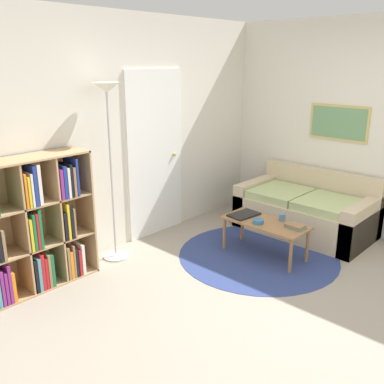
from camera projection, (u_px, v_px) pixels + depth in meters
name	position (u px, v px, depth m)	size (l,w,h in m)	color
ground_plane	(309.00, 311.00, 3.73)	(14.00, 14.00, 0.00)	gray
wall_back	(132.00, 134.00, 4.88)	(7.16, 0.11, 2.60)	silver
wall_right	(316.00, 124.00, 5.56)	(0.08, 5.32, 2.60)	silver
rug	(258.00, 255.00, 4.79)	(1.77, 1.77, 0.01)	navy
bookshelf	(35.00, 228.00, 3.98)	(1.06, 0.34, 1.27)	tan
floor_lamp	(108.00, 120.00, 4.31)	(0.28, 0.28, 1.89)	#B7B7BC
couch	(308.00, 210.00, 5.42)	(0.92, 1.60, 0.74)	#CCB793
coffee_table	(265.00, 226.00, 4.70)	(0.42, 0.95, 0.40)	#996B42
laptop	(244.00, 215.00, 4.88)	(0.37, 0.26, 0.02)	black
bowl	(258.00, 221.00, 4.63)	(0.12, 0.12, 0.05)	teal
book_stack_on_table	(295.00, 226.00, 4.50)	(0.14, 0.20, 0.04)	teal
cup	(282.00, 217.00, 4.71)	(0.07, 0.07, 0.08)	teal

